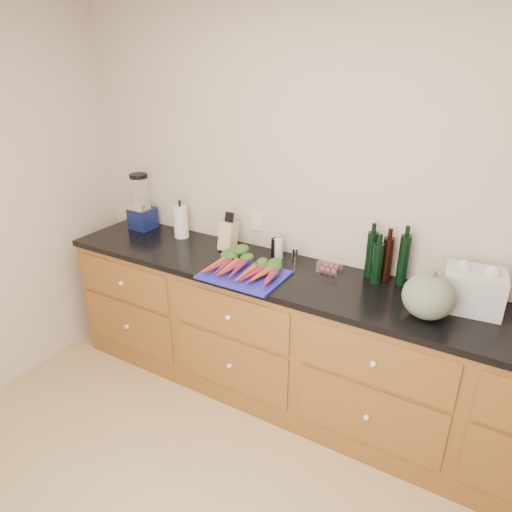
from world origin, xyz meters
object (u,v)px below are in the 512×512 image
Objects in this scene: carrots at (248,267)px; paper_towel at (181,222)px; blender_appliance at (141,205)px; knife_block at (228,236)px; cutting_board at (244,275)px; squash at (429,296)px; tomato_box at (330,266)px.

carrots is 1.95× the size of paper_towel.
blender_appliance reaches higher than paper_towel.
carrots is 0.41m from knife_block.
knife_block is (-0.31, 0.30, 0.09)m from cutting_board.
carrots reaches higher than cutting_board.
squash reaches higher than carrots.
carrots is 0.80m from paper_towel.
paper_towel is 1.72× the size of tomato_box.
tomato_box is (1.17, 0.01, -0.09)m from paper_towel.
cutting_board is 3.57× the size of tomato_box.
knife_block is at bearing -177.68° from tomato_box.
blender_appliance is 2.18× the size of knife_block.
knife_block is at bearing -2.66° from paper_towel.
squash reaches higher than cutting_board.
carrots is 1.08× the size of blender_appliance.
tomato_box is at bearing 2.32° from knife_block.
carrots is 3.35× the size of tomato_box.
knife_block is (-0.31, 0.26, 0.06)m from carrots.
blender_appliance is (-1.12, 0.32, 0.18)m from cutting_board.
carrots is at bearing -20.29° from paper_towel.
cutting_board is at bearing -15.77° from blender_appliance.
carrots reaches higher than tomato_box.
cutting_board is at bearing -43.73° from knife_block.
blender_appliance is 0.39m from paper_towel.
knife_block is 1.42× the size of tomato_box.
cutting_board is 1.18m from blender_appliance.
tomato_box is (1.55, 0.01, -0.16)m from blender_appliance.
cutting_board is 1.87× the size of squash.
paper_towel is at bearing 172.16° from squash.
tomato_box reaches higher than cutting_board.
carrots is at bearing 90.00° from cutting_board.
paper_towel is (0.38, 0.00, -0.07)m from blender_appliance.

